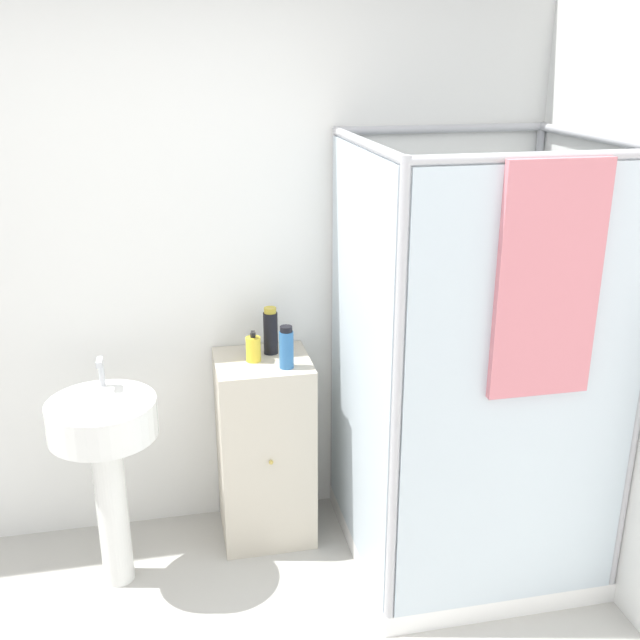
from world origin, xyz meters
name	(u,v)px	position (x,y,z in m)	size (l,w,h in m)	color
wall_back	(181,270)	(0.00, 1.70, 1.25)	(6.40, 0.06, 2.50)	white
shower_enclosure	(459,466)	(1.11, 1.08, 0.48)	(0.99, 1.02, 1.86)	white
vanity_cabinet	(265,448)	(0.32, 1.47, 0.44)	(0.42, 0.41, 0.88)	beige
sink	(105,446)	(-0.35, 1.26, 0.65)	(0.44, 0.44, 0.98)	white
soap_dispenser	(253,349)	(0.29, 1.47, 0.94)	(0.07, 0.07, 0.14)	yellow
shampoo_bottle_tall_black	(271,331)	(0.37, 1.54, 0.99)	(0.06, 0.06, 0.22)	black
shampoo_bottle_blue	(286,348)	(0.42, 1.36, 0.98)	(0.06, 0.06, 0.19)	#2D66A3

